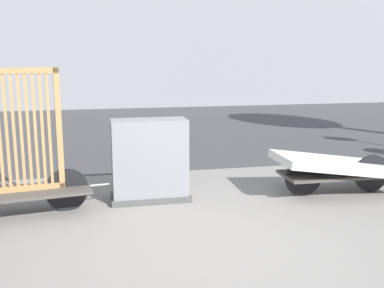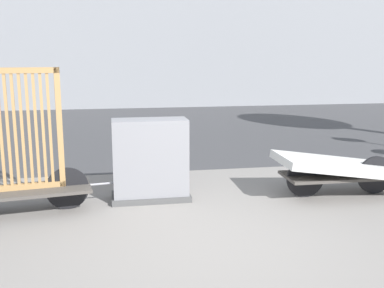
{
  "view_description": "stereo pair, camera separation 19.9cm",
  "coord_description": "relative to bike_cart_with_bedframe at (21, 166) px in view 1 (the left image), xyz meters",
  "views": [
    {
      "loc": [
        -1.22,
        -4.31,
        1.96
      ],
      "look_at": [
        0.0,
        1.36,
        0.82
      ],
      "focal_mm": 42.0,
      "sensor_mm": 36.0,
      "label": 1
    },
    {
      "loc": [
        -1.02,
        -4.35,
        1.96
      ],
      "look_at": [
        0.0,
        1.36,
        0.82
      ],
      "focal_mm": 42.0,
      "sensor_mm": 36.0,
      "label": 2
    }
  ],
  "objects": [
    {
      "name": "ground_plane",
      "position": [
        2.15,
        -1.36,
        -0.63
      ],
      "size": [
        60.0,
        60.0,
        0.0
      ],
      "primitive_type": "plane",
      "color": "gray"
    },
    {
      "name": "road_strip",
      "position": [
        2.15,
        6.65,
        -0.63
      ],
      "size": [
        56.0,
        9.78,
        0.01
      ],
      "color": "#424244",
      "rests_on": "ground_plane"
    },
    {
      "name": "bike_cart_with_mattress",
      "position": [
        4.31,
        -0.0,
        -0.24
      ],
      "size": [
        2.45,
        0.89,
        0.61
      ],
      "rotation": [
        0.0,
        0.0,
        -0.01
      ],
      "color": "#4C4742",
      "rests_on": "ground_plane"
    },
    {
      "name": "utility_cabinet",
      "position": [
        1.62,
        0.28,
        -0.11
      ],
      "size": [
        1.07,
        0.5,
        1.13
      ],
      "color": "#4C4C4C",
      "rests_on": "ground_plane"
    },
    {
      "name": "bike_cart_with_bedframe",
      "position": [
        0.0,
        0.0,
        0.0
      ],
      "size": [
        2.37,
        0.89,
        1.83
      ],
      "rotation": [
        0.0,
        0.0,
        0.15
      ],
      "color": "#4C4742",
      "rests_on": "ground_plane"
    }
  ]
}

